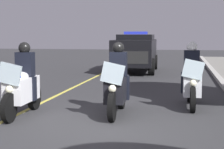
% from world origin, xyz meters
% --- Properties ---
extents(ground_plane, '(80.00, 80.00, 0.00)m').
position_xyz_m(ground_plane, '(0.00, 0.00, 0.00)').
color(ground_plane, '#333335').
extents(lane_stripe_center, '(48.00, 0.12, 0.01)m').
position_xyz_m(lane_stripe_center, '(0.00, -2.11, 0.00)').
color(lane_stripe_center, '#E0D14C').
rests_on(lane_stripe_center, ground).
extents(police_motorcycle_lead_left, '(2.14, 0.57, 1.72)m').
position_xyz_m(police_motorcycle_lead_left, '(-0.57, -1.94, 0.70)').
color(police_motorcycle_lead_left, black).
rests_on(police_motorcycle_lead_left, ground).
extents(police_motorcycle_lead_right, '(2.14, 0.57, 1.72)m').
position_xyz_m(police_motorcycle_lead_right, '(-1.09, 0.22, 0.70)').
color(police_motorcycle_lead_right, black).
rests_on(police_motorcycle_lead_right, ground).
extents(police_motorcycle_trailing, '(2.14, 0.57, 1.72)m').
position_xyz_m(police_motorcycle_trailing, '(-2.40, 1.97, 0.70)').
color(police_motorcycle_trailing, black).
rests_on(police_motorcycle_trailing, ground).
extents(police_suv, '(4.95, 2.17, 2.05)m').
position_xyz_m(police_suv, '(-11.45, -0.62, 1.07)').
color(police_suv, black).
rests_on(police_suv, ground).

